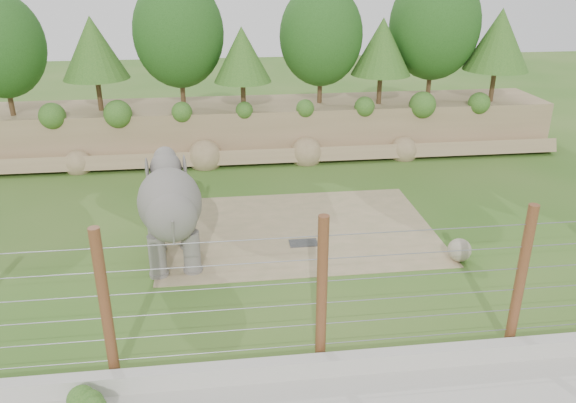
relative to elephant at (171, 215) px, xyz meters
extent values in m
plane|color=#2E671A|center=(3.93, -1.19, -1.66)|extent=(90.00, 90.00, 0.00)
cube|color=#8A724F|center=(3.93, 11.81, -0.41)|extent=(30.00, 4.00, 2.50)
cube|color=#8A724F|center=(3.93, 9.51, -1.31)|extent=(30.00, 1.37, 1.07)
cylinder|color=#3F2B19|center=(-8.07, 10.81, 1.72)|extent=(0.24, 0.24, 1.75)
sphere|color=#1B4015|center=(-8.07, 10.81, 4.09)|extent=(4.00, 4.00, 4.00)
cylinder|color=#3F2B19|center=(-4.07, 11.31, 1.63)|extent=(0.24, 0.24, 1.58)
sphere|color=#1B4015|center=(-4.07, 11.31, 3.77)|extent=(3.60, 3.60, 3.60)
cylinder|color=#3F2B19|center=(-0.07, 11.81, 1.80)|extent=(0.24, 0.24, 1.92)
sphere|color=#1B4015|center=(-0.07, 11.81, 4.42)|extent=(4.40, 4.40, 4.40)
cylinder|color=#3F2B19|center=(2.93, 10.61, 1.54)|extent=(0.24, 0.24, 1.40)
sphere|color=#1B4015|center=(2.93, 10.61, 3.44)|extent=(3.20, 3.20, 3.20)
cylinder|color=#3F2B19|center=(6.93, 11.61, 1.75)|extent=(0.24, 0.24, 1.82)
sphere|color=#1B4015|center=(6.93, 11.61, 4.22)|extent=(4.16, 4.16, 4.16)
cylinder|color=#3F2B19|center=(9.93, 11.01, 1.59)|extent=(0.24, 0.24, 1.50)
sphere|color=#1B4015|center=(9.93, 11.01, 3.64)|extent=(3.44, 3.44, 3.44)
cylinder|color=#3F2B19|center=(12.93, 12.01, 1.86)|extent=(0.24, 0.24, 2.03)
sphere|color=#1B4015|center=(12.93, 12.01, 4.61)|extent=(4.64, 4.64, 4.64)
cylinder|color=#3F2B19|center=(15.93, 10.81, 1.66)|extent=(0.24, 0.24, 1.64)
sphere|color=#1B4015|center=(15.93, 10.81, 3.90)|extent=(3.76, 3.76, 3.76)
cube|color=#8B8258|center=(4.43, 1.81, -1.65)|extent=(10.00, 7.00, 0.02)
cube|color=#262628|center=(4.47, 0.65, -1.62)|extent=(1.00, 0.60, 0.03)
sphere|color=gray|center=(9.43, -1.22, -1.25)|extent=(0.78, 0.78, 0.78)
cube|color=beige|center=(3.93, -6.19, -1.41)|extent=(26.00, 0.35, 0.50)
cylinder|color=#5F2F1A|center=(-1.07, -5.69, 0.34)|extent=(0.26, 0.26, 4.00)
cylinder|color=#5F2F1A|center=(3.93, -5.69, 0.34)|extent=(0.26, 0.26, 4.00)
cylinder|color=#5F2F1A|center=(8.93, -5.69, 0.34)|extent=(0.26, 0.26, 4.00)
cylinder|color=gray|center=(3.93, -5.69, -1.16)|extent=(20.00, 0.02, 0.02)
cylinder|color=gray|center=(3.93, -5.69, -0.56)|extent=(20.00, 0.02, 0.02)
cylinder|color=gray|center=(3.93, -5.69, 0.04)|extent=(20.00, 0.02, 0.02)
cylinder|color=gray|center=(3.93, -5.69, 0.64)|extent=(20.00, 0.02, 0.02)
cylinder|color=gray|center=(3.93, -5.69, 1.24)|extent=(20.00, 0.02, 0.02)
cylinder|color=gray|center=(3.93, -5.69, 1.84)|extent=(20.00, 0.02, 0.02)
camera|label=1|loc=(1.73, -16.91, 7.54)|focal=35.00mm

